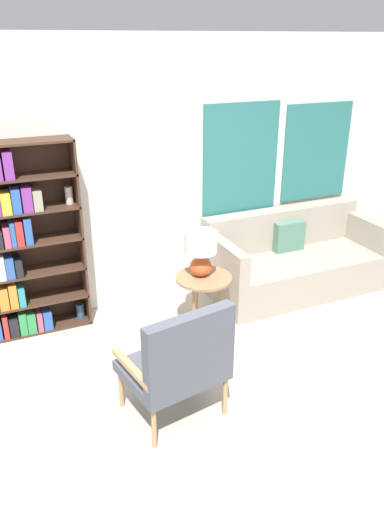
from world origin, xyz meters
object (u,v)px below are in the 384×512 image
object	(u,v)px
armchair	(181,360)
side_table	(204,282)
bookshelf	(18,245)
table_lamp	(201,249)
couch	(293,262)

from	to	relation	value
armchair	side_table	world-z (taller)	armchair
bookshelf	table_lamp	world-z (taller)	bookshelf
couch	side_table	world-z (taller)	couch
armchair	table_lamp	xyz separation A→B (m)	(0.70, 1.16, 0.29)
bookshelf	armchair	world-z (taller)	bookshelf
couch	table_lamp	distance (m)	1.44
armchair	table_lamp	distance (m)	1.38
side_table	armchair	bearing A→B (deg)	-122.34
armchair	table_lamp	bearing A→B (deg)	59.11
armchair	table_lamp	world-z (taller)	table_lamp
couch	side_table	bearing A→B (deg)	-163.89
bookshelf	side_table	size ratio (longest dim) A/B	3.33
couch	table_lamp	size ratio (longest dim) A/B	4.41
armchair	couch	distance (m)	2.51
bookshelf	armchair	distance (m)	2.00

